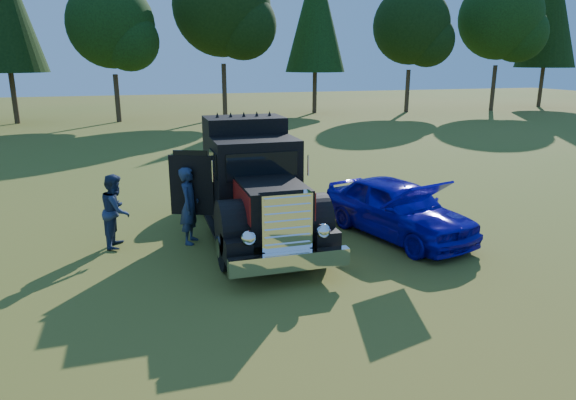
{
  "coord_description": "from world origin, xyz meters",
  "views": [
    {
      "loc": [
        -2.92,
        -10.57,
        4.46
      ],
      "look_at": [
        0.46,
        0.76,
        1.21
      ],
      "focal_mm": 32.0,
      "sensor_mm": 36.0,
      "label": 1
    }
  ],
  "objects_px": {
    "hotrod_coupe": "(398,208)",
    "spectator_near": "(190,206)",
    "spectator_far": "(116,211)",
    "diamond_t_truck": "(252,188)"
  },
  "relations": [
    {
      "from": "diamond_t_truck",
      "to": "hotrod_coupe",
      "type": "relative_size",
      "value": 1.51
    },
    {
      "from": "spectator_near",
      "to": "spectator_far",
      "type": "height_order",
      "value": "spectator_near"
    },
    {
      "from": "spectator_near",
      "to": "spectator_far",
      "type": "bearing_deg",
      "value": 102.13
    },
    {
      "from": "diamond_t_truck",
      "to": "hotrod_coupe",
      "type": "distance_m",
      "value": 3.78
    },
    {
      "from": "hotrod_coupe",
      "to": "spectator_far",
      "type": "bearing_deg",
      "value": 169.3
    },
    {
      "from": "hotrod_coupe",
      "to": "spectator_near",
      "type": "height_order",
      "value": "spectator_near"
    },
    {
      "from": "hotrod_coupe",
      "to": "spectator_near",
      "type": "bearing_deg",
      "value": 168.76
    },
    {
      "from": "spectator_near",
      "to": "spectator_far",
      "type": "distance_m",
      "value": 1.77
    },
    {
      "from": "spectator_far",
      "to": "diamond_t_truck",
      "type": "bearing_deg",
      "value": -81.83
    },
    {
      "from": "hotrod_coupe",
      "to": "spectator_near",
      "type": "distance_m",
      "value": 5.29
    }
  ]
}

